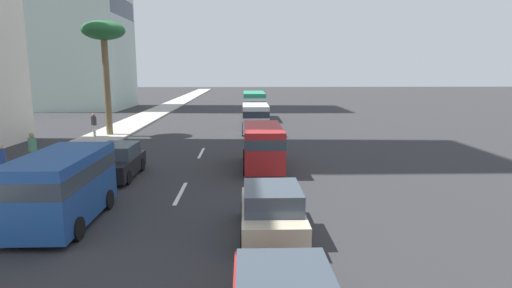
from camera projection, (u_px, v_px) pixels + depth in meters
The scene contains 14 objects.
ground_plane at pixel (212, 132), 34.55m from camera, with size 198.00×198.00×0.00m, color #2D2D30.
sidewalk_right at pixel (116, 132), 34.30m from camera, with size 162.00×3.39×0.15m, color #B2ADA3.
lane_stripe_mid at pixel (181, 193), 17.25m from camera, with size 3.20×0.16×0.01m, color silver.
lane_stripe_far at pixel (201, 153), 25.70m from camera, with size 3.20×0.16×0.01m, color silver.
van_lead at pixel (255, 117), 33.61m from camera, with size 4.68×2.19×2.36m.
car_second at pixel (118, 162), 19.77m from camera, with size 4.15×1.84×1.58m.
car_fourth at pixel (272, 212), 12.74m from camera, with size 4.03×1.93×1.60m.
van_fifth at pixel (62, 184), 13.63m from camera, with size 4.79×2.21×2.38m.
van_sixth at pixel (263, 144), 21.54m from camera, with size 5.21×2.07×2.24m.
minibus_seventh at pixel (254, 104), 43.41m from camera, with size 6.92×2.34×2.86m.
pedestrian_near_lamp at pixel (33, 148), 20.94m from camera, with size 0.39×0.35×1.82m.
pedestrian_mid_block at pixel (94, 124), 31.20m from camera, with size 0.32×0.38×1.75m.
pedestrian_by_tree at pixel (2, 160), 18.91m from camera, with size 0.30×0.37×1.61m.
palm_tree at pixel (104, 36), 31.06m from camera, with size 3.19×3.19×8.65m.
Camera 1 is at (-2.79, -2.67, 5.06)m, focal length 28.87 mm.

